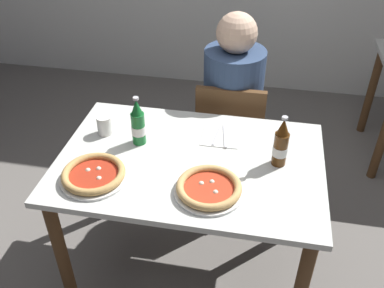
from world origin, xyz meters
TOP-DOWN VIEW (x-y plane):
  - ground_plane at (0.00, 0.00)m, footprint 8.00×8.00m
  - dining_table_main at (0.00, 0.00)m, footprint 1.20×0.80m
  - chair_behind_table at (0.12, 0.61)m, footprint 0.41×0.41m
  - diner_seated at (0.12, 0.66)m, footprint 0.34×0.34m
  - pizza_margherita_near at (0.12, -0.20)m, footprint 0.29×0.29m
  - pizza_marinara_far at (-0.38, -0.21)m, footprint 0.29×0.29m
  - beer_bottle_left at (-0.26, 0.08)m, footprint 0.07×0.07m
  - beer_bottle_center at (0.39, 0.05)m, footprint 0.07×0.07m
  - napkin_with_cutlery at (0.11, 0.20)m, footprint 0.18×0.19m
  - paper_cup at (-0.45, 0.13)m, footprint 0.07×0.07m

SIDE VIEW (x-z plane):
  - ground_plane at x=0.00m, z-range 0.00..0.00m
  - chair_behind_table at x=0.12m, z-range 0.06..0.91m
  - diner_seated at x=0.12m, z-range -0.02..1.19m
  - dining_table_main at x=0.00m, z-range 0.26..1.01m
  - napkin_with_cutlery at x=0.11m, z-range 0.75..0.76m
  - pizza_marinara_far at x=-0.38m, z-range 0.75..0.79m
  - pizza_margherita_near at x=0.12m, z-range 0.75..0.79m
  - paper_cup at x=-0.45m, z-range 0.75..0.84m
  - beer_bottle_left at x=-0.26m, z-range 0.73..0.98m
  - beer_bottle_center at x=0.39m, z-range 0.73..0.98m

